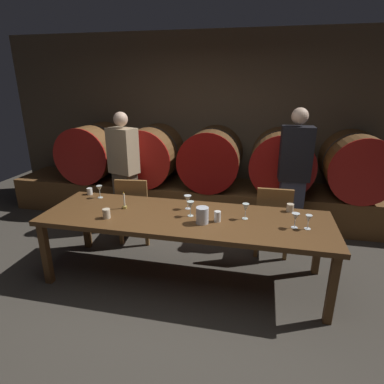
{
  "coord_description": "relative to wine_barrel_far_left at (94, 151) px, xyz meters",
  "views": [
    {
      "loc": [
        0.7,
        -2.57,
        2.02
      ],
      "look_at": [
        0.02,
        0.47,
        0.93
      ],
      "focal_mm": 29.86,
      "sensor_mm": 36.0,
      "label": 1
    }
  ],
  "objects": [
    {
      "name": "guest_left",
      "position": [
        0.81,
        -0.68,
        -0.09
      ],
      "size": [
        0.44,
        0.35,
        1.64
      ],
      "rotation": [
        0.0,
        0.0,
        2.8
      ],
      "color": "brown",
      "rests_on": "ground"
    },
    {
      "name": "cup_far_left",
      "position": [
        0.67,
        -1.38,
        -0.17
      ],
      "size": [
        0.07,
        0.07,
        0.08
      ],
      "primitive_type": "cylinder",
      "color": "white",
      "rests_on": "dining_table"
    },
    {
      "name": "wine_glass_center_left",
      "position": [
        2.0,
        -1.75,
        -0.09
      ],
      "size": [
        0.07,
        0.07,
        0.16
      ],
      "color": "silver",
      "rests_on": "dining_table"
    },
    {
      "name": "chair_right",
      "position": [
        2.84,
        -1.06,
        -0.44
      ],
      "size": [
        0.41,
        0.41,
        0.88
      ],
      "rotation": [
        0.0,
        0.0,
        3.16
      ],
      "color": "brown",
      "rests_on": "ground"
    },
    {
      "name": "wine_glass_left",
      "position": [
        1.93,
        -1.57,
        -0.1
      ],
      "size": [
        0.08,
        0.08,
        0.15
      ],
      "color": "white",
      "rests_on": "dining_table"
    },
    {
      "name": "back_wall",
      "position": [
        1.96,
        0.55,
        0.44
      ],
      "size": [
        7.13,
        0.24,
        2.73
      ],
      "primitive_type": "cube",
      "color": "brown",
      "rests_on": "ground"
    },
    {
      "name": "wine_glass_right",
      "position": [
        3.01,
        -1.81,
        -0.1
      ],
      "size": [
        0.07,
        0.07,
        0.15
      ],
      "color": "white",
      "rests_on": "dining_table"
    },
    {
      "name": "wine_barrel_right",
      "position": [
        2.94,
        0.0,
        0.0
      ],
      "size": [
        0.87,
        0.93,
        0.87
      ],
      "color": "brown",
      "rests_on": "barrel_shelf"
    },
    {
      "name": "wine_glass_center_right",
      "position": [
        2.54,
        -1.7,
        -0.09
      ],
      "size": [
        0.07,
        0.07,
        0.16
      ],
      "color": "silver",
      "rests_on": "dining_table"
    },
    {
      "name": "cup_far_right",
      "position": [
        2.99,
        -1.4,
        -0.17
      ],
      "size": [
        0.07,
        0.07,
        0.08
      ],
      "primitive_type": "cylinder",
      "color": "beige",
      "rests_on": "dining_table"
    },
    {
      "name": "dining_table",
      "position": [
        1.95,
        -1.77,
        -0.26
      ],
      "size": [
        2.92,
        0.91,
        0.72
      ],
      "color": "brown",
      "rests_on": "ground"
    },
    {
      "name": "cup_center_right",
      "position": [
        2.28,
        -1.82,
        -0.15
      ],
      "size": [
        0.06,
        0.06,
        0.11
      ],
      "primitive_type": "cylinder",
      "color": "white",
      "rests_on": "dining_table"
    },
    {
      "name": "wine_glass_far_right",
      "position": [
        3.12,
        -1.81,
        -0.11
      ],
      "size": [
        0.06,
        0.06,
        0.14
      ],
      "color": "white",
      "rests_on": "dining_table"
    },
    {
      "name": "ground_plane",
      "position": [
        1.96,
        -2.08,
        -0.93
      ],
      "size": [
        9.26,
        9.26,
        0.0
      ],
      "primitive_type": "plane",
      "color": "#3F3A33"
    },
    {
      "name": "wine_barrel_left",
      "position": [
        0.97,
        0.0,
        0.0
      ],
      "size": [
        0.87,
        0.93,
        0.87
      ],
      "color": "brown",
      "rests_on": "barrel_shelf"
    },
    {
      "name": "chair_left",
      "position": [
        1.12,
        -1.1,
        -0.44
      ],
      "size": [
        0.44,
        0.44,
        0.88
      ],
      "rotation": [
        0.0,
        0.0,
        3.26
      ],
      "color": "brown",
      "rests_on": "ground"
    },
    {
      "name": "wine_barrel_far_left",
      "position": [
        0.0,
        0.0,
        0.0
      ],
      "size": [
        0.87,
        0.93,
        0.87
      ],
      "color": "brown",
      "rests_on": "barrel_shelf"
    },
    {
      "name": "guest_right",
      "position": [
        3.07,
        -0.6,
        -0.05
      ],
      "size": [
        0.39,
        0.26,
        1.72
      ],
      "rotation": [
        0.0,
        0.0,
        3.19
      ],
      "color": "#33384C",
      "rests_on": "ground"
    },
    {
      "name": "candle_center",
      "position": [
        1.26,
        -1.7,
        -0.15
      ],
      "size": [
        0.05,
        0.05,
        0.19
      ],
      "color": "olive",
      "rests_on": "dining_table"
    },
    {
      "name": "pitcher",
      "position": [
        2.15,
        -1.89,
        -0.13
      ],
      "size": [
        0.12,
        0.12,
        0.16
      ],
      "color": "silver",
      "rests_on": "dining_table"
    },
    {
      "name": "wine_barrel_far_right",
      "position": [
        3.93,
        0.0,
        0.0
      ],
      "size": [
        0.87,
        0.93,
        0.87
      ],
      "color": "brown",
      "rests_on": "barrel_shelf"
    },
    {
      "name": "barrel_shelf",
      "position": [
        1.96,
        0.0,
        -0.68
      ],
      "size": [
        6.41,
        0.9,
        0.5
      ],
      "primitive_type": "cube",
      "color": "brown",
      "rests_on": "ground"
    },
    {
      "name": "cup_center_left",
      "position": [
        1.19,
        -1.98,
        -0.16
      ],
      "size": [
        0.07,
        0.07,
        0.1
      ],
      "primitive_type": "cylinder",
      "color": "beige",
      "rests_on": "dining_table"
    },
    {
      "name": "wine_barrel_center",
      "position": [
        1.93,
        0.0,
        0.0
      ],
      "size": [
        0.87,
        0.93,
        0.87
      ],
      "color": "#513319",
      "rests_on": "barrel_shelf"
    },
    {
      "name": "wine_glass_far_left",
      "position": [
        0.85,
        -1.46,
        -0.1
      ],
      "size": [
        0.07,
        0.07,
        0.15
      ],
      "color": "silver",
      "rests_on": "dining_table"
    }
  ]
}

